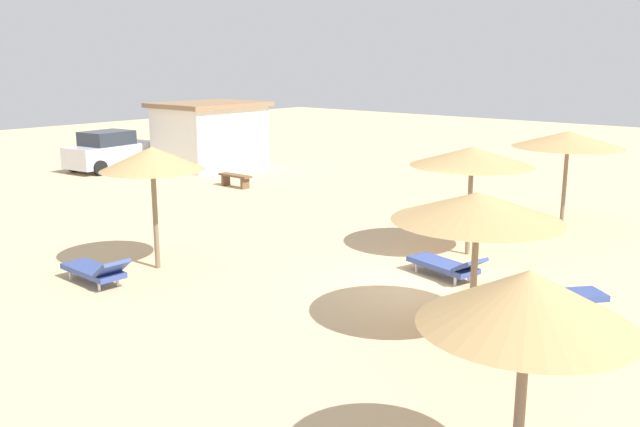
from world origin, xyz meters
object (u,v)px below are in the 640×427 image
parasol_3 (528,299)px  lounger_2 (555,295)px  parasol_4 (152,159)px  lounger_1 (447,265)px  parasol_1 (472,158)px  parasol_5 (568,139)px  lounger_4 (96,270)px  beach_cabana (210,134)px  parked_car (111,151)px  parasol_2 (477,207)px  bench_0 (235,178)px

parasol_3 → lounger_2: (6.14, 2.04, -2.09)m
parasol_4 → lounger_1: bearing=-56.2°
parasol_1 → parasol_5: parasol_5 is taller
lounger_4 → beach_cabana: bearing=40.9°
parasol_4 → parasol_5: size_ratio=0.90×
parasol_5 → beach_cabana: 16.56m
parked_car → beach_cabana: 4.42m
lounger_1 → beach_cabana: 18.13m
parasol_2 → parasol_5: size_ratio=0.94×
lounger_2 → lounger_1: bearing=81.7°
parasol_1 → lounger_4: size_ratio=1.58×
parasol_4 → bench_0: parasol_4 is taller
lounger_4 → parasol_1: bearing=-34.1°
parasol_2 → lounger_2: 2.96m
lounger_4 → parked_car: parked_car is taller
parasol_2 → parasol_3: parasol_3 is taller
parasol_4 → lounger_2: bearing=-67.8°
parasol_2 → parasol_4: bearing=99.6°
lounger_1 → lounger_2: (-0.38, -2.61, -0.00)m
parasol_1 → parasol_3: (-8.58, -5.26, -0.05)m
parasol_4 → lounger_2: size_ratio=1.52×
lounger_1 → beach_cabana: (7.33, 16.55, 1.16)m
parasol_1 → lounger_1: parasol_1 is taller
lounger_2 → bench_0: bearing=71.3°
parasol_5 → lounger_2: size_ratio=1.68×
parasol_1 → lounger_2: 4.57m
lounger_4 → parasol_3: bearing=-96.8°
parasol_2 → parasol_5: bearing=12.1°
parasol_4 → lounger_4: bearing=179.0°
lounger_2 → parked_car: 22.19m
bench_0 → lounger_1: bearing=-110.8°
parasol_2 → parasol_5: 9.36m
bench_0 → parked_car: size_ratio=0.36×
lounger_4 → bench_0: lounger_4 is taller
lounger_2 → parked_car: bearing=79.1°
lounger_4 → parked_car: (9.14, 13.58, 0.51)m
lounger_2 → bench_0: size_ratio=1.25×
parasol_2 → lounger_2: parasol_2 is taller
parasol_1 → bench_0: size_ratio=2.01×
parasol_5 → parasol_3: bearing=-160.5°
parasol_1 → parasol_5: (4.65, -0.58, 0.08)m
lounger_2 → bench_0: 15.28m
lounger_2 → bench_0: lounger_2 is taller
parasol_2 → lounger_2: size_ratio=1.58×
parasol_1 → lounger_4: (-7.37, 4.98, -2.13)m
lounger_1 → lounger_4: bearing=133.5°
parasol_2 → parked_car: bearing=73.4°
parasol_4 → parasol_1: bearing=-40.6°
parasol_1 → lounger_2: (-2.44, -3.22, -2.14)m
parasol_3 → parasol_4: size_ratio=0.95×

